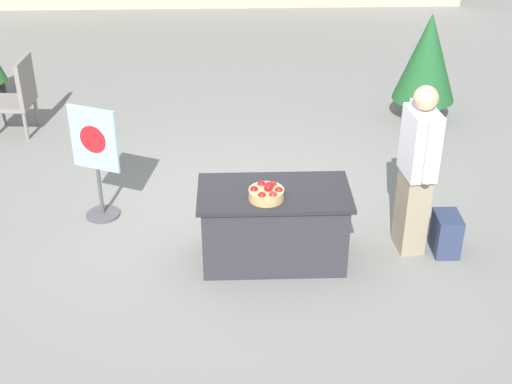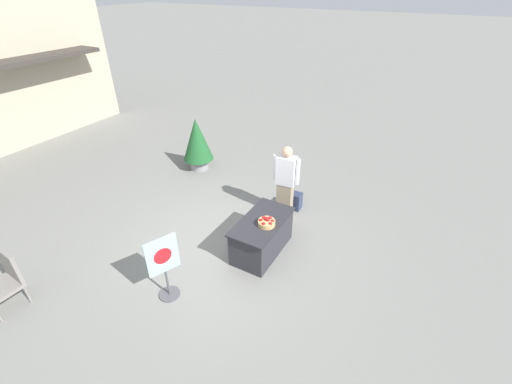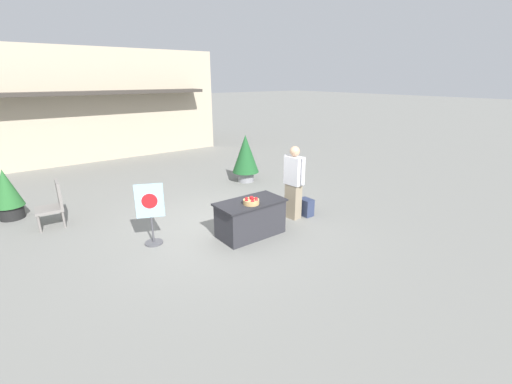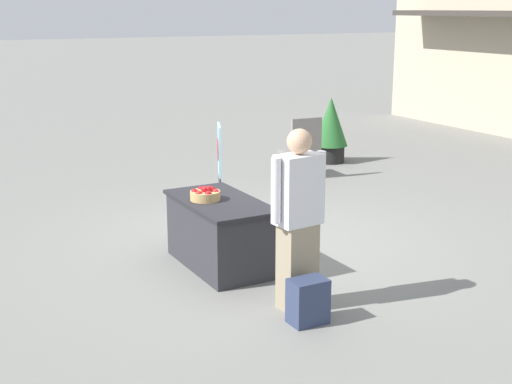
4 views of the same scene
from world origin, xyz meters
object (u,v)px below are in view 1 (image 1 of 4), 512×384
backpack (446,234)px  patio_chair (18,94)px  apple_basket (267,193)px  potted_plant_far_right (427,62)px  person_visitor (417,169)px  display_table (274,225)px  poster_board (96,160)px

backpack → patio_chair: bearing=148.5°
apple_basket → backpack: size_ratio=0.78×
backpack → potted_plant_far_right: 3.34m
person_visitor → backpack: size_ratio=4.13×
display_table → backpack: bearing=1.7°
apple_basket → person_visitor: size_ratio=0.19×
person_visitor → backpack: person_visitor is taller
display_table → apple_basket: apple_basket is taller
potted_plant_far_right → display_table: bearing=-124.2°
display_table → potted_plant_far_right: 4.01m
apple_basket → person_visitor: bearing=11.3°
backpack → potted_plant_far_right: size_ratio=0.28×
display_table → potted_plant_far_right: potted_plant_far_right is taller
backpack → patio_chair: size_ratio=0.41×
potted_plant_far_right → apple_basket: bearing=-124.1°
display_table → apple_basket: size_ratio=4.42×
apple_basket → potted_plant_far_right: potted_plant_far_right is taller
poster_board → potted_plant_far_right: (4.05, 2.43, 0.17)m
person_visitor → patio_chair: bearing=-38.7°
backpack → poster_board: (-3.52, 0.81, 0.47)m
apple_basket → poster_board: 2.00m
apple_basket → backpack: bearing=6.1°
patio_chair → poster_board: bearing=126.2°
apple_basket → potted_plant_far_right: bearing=55.9°
display_table → patio_chair: 4.44m
poster_board → potted_plant_far_right: 4.73m
potted_plant_far_right → patio_chair: bearing=-177.7°
display_table → person_visitor: 1.47m
display_table → poster_board: poster_board is taller
display_table → backpack: size_ratio=3.44×
display_table → apple_basket: 0.47m
apple_basket → patio_chair: 4.49m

